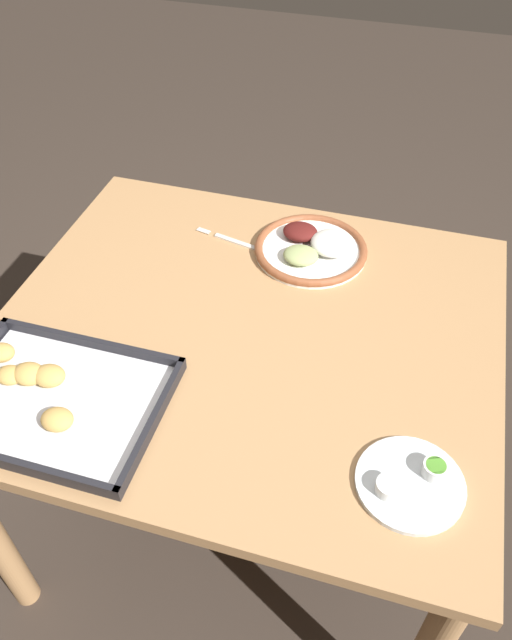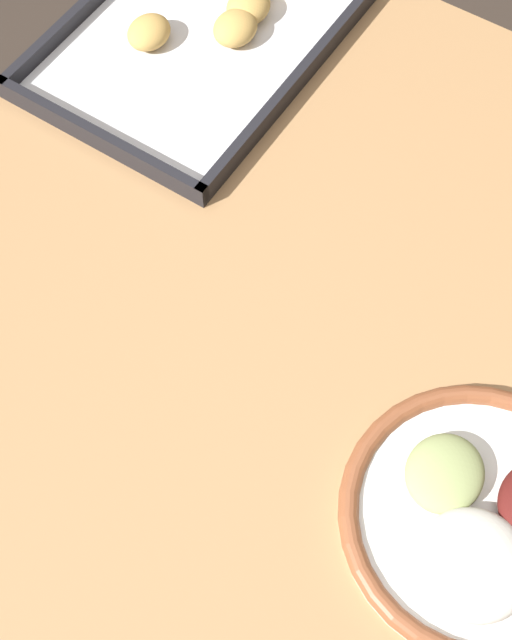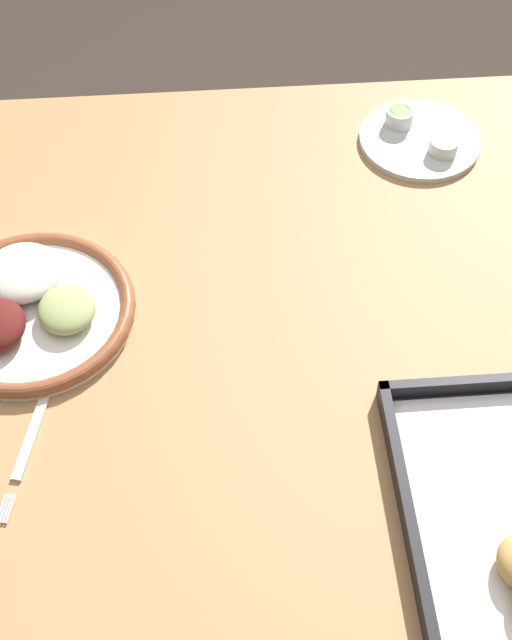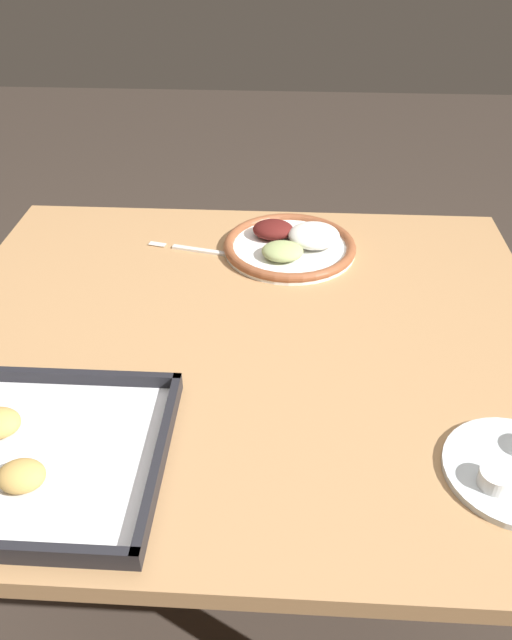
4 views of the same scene
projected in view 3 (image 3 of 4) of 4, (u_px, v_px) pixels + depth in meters
ground_plane at (257, 575)px, 1.69m from camera, size 8.00×8.00×0.00m
dining_table at (257, 395)px, 1.21m from camera, size 1.05×0.93×0.73m
dinner_plate at (30, 307)px, 1.15m from camera, size 0.27×0.27×0.05m
fork at (31, 438)px, 1.04m from camera, size 0.19×0.06×0.00m
saucer_plate at (420, 138)px, 1.36m from camera, size 0.19×0.19×0.04m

